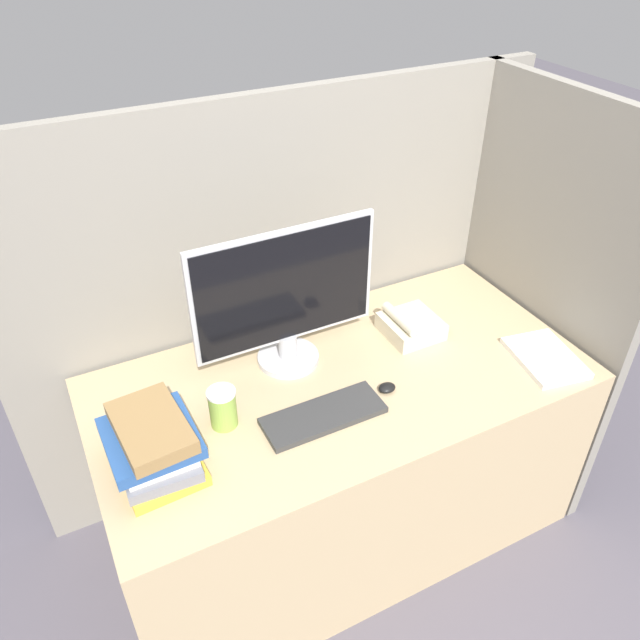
# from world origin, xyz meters

# --- Properties ---
(ground_plane) EXTENTS (12.00, 12.00, 0.00)m
(ground_plane) POSITION_xyz_m (0.00, 0.00, 0.00)
(ground_plane) COLOR #56515B
(cubicle_panel_rear) EXTENTS (2.02, 0.04, 1.56)m
(cubicle_panel_rear) POSITION_xyz_m (0.00, 0.85, 0.78)
(cubicle_panel_rear) COLOR gray
(cubicle_panel_rear) RESTS_ON ground_plane
(cubicle_panel_right) EXTENTS (0.04, 0.87, 1.56)m
(cubicle_panel_right) POSITION_xyz_m (0.85, 0.43, 0.78)
(cubicle_panel_right) COLOR gray
(cubicle_panel_right) RESTS_ON ground_plane
(desk) EXTENTS (1.62, 0.81, 0.75)m
(desk) POSITION_xyz_m (0.00, 0.40, 0.37)
(desk) COLOR tan
(desk) RESTS_ON ground_plane
(monitor) EXTENTS (0.62, 0.21, 0.49)m
(monitor) POSITION_xyz_m (-0.12, 0.57, 0.99)
(monitor) COLOR #B7B7BC
(monitor) RESTS_ON desk
(keyboard) EXTENTS (0.38, 0.14, 0.02)m
(keyboard) POSITION_xyz_m (-0.14, 0.27, 0.76)
(keyboard) COLOR #333333
(keyboard) RESTS_ON desk
(mouse) EXTENTS (0.06, 0.05, 0.02)m
(mouse) POSITION_xyz_m (0.10, 0.28, 0.76)
(mouse) COLOR black
(mouse) RESTS_ON desk
(coffee_cup) EXTENTS (0.09, 0.09, 0.13)m
(coffee_cup) POSITION_xyz_m (-0.41, 0.38, 0.81)
(coffee_cup) COLOR #8CB247
(coffee_cup) RESTS_ON desk
(book_stack) EXTENTS (0.24, 0.30, 0.17)m
(book_stack) POSITION_xyz_m (-0.63, 0.31, 0.83)
(book_stack) COLOR gold
(book_stack) RESTS_ON desk
(desk_telephone) EXTENTS (0.19, 0.19, 0.10)m
(desk_telephone) POSITION_xyz_m (0.33, 0.50, 0.78)
(desk_telephone) COLOR beige
(desk_telephone) RESTS_ON desk
(paper_pile) EXTENTS (0.23, 0.29, 0.02)m
(paper_pile) POSITION_xyz_m (0.66, 0.17, 0.76)
(paper_pile) COLOR white
(paper_pile) RESTS_ON desk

